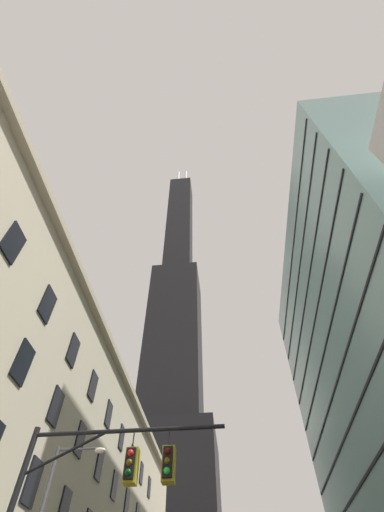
% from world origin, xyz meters
% --- Properties ---
extents(station_building, '(14.17, 62.51, 22.31)m').
position_xyz_m(station_building, '(-17.74, 25.25, 11.13)').
color(station_building, '#BCAF93').
rests_on(station_building, ground).
extents(dark_skyscraper, '(27.47, 27.47, 217.81)m').
position_xyz_m(dark_skyscraper, '(-17.97, 98.85, 65.82)').
color(dark_skyscraper, black).
rests_on(dark_skyscraper, ground).
extents(traffic_signal_mast, '(6.79, 0.63, 7.02)m').
position_xyz_m(traffic_signal_mast, '(-4.22, 4.48, 5.09)').
color(traffic_signal_mast, black).
rests_on(traffic_signal_mast, sidewalk_left).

